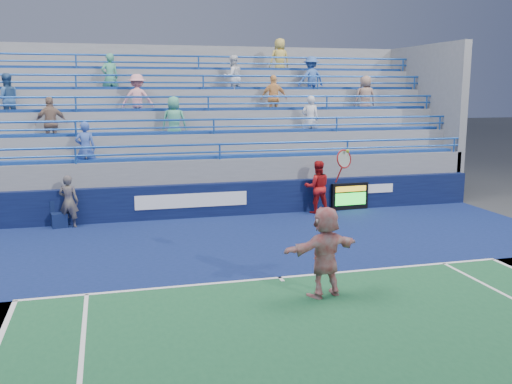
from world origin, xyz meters
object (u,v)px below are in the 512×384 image
object	(u,v)px
tennis_player	(325,252)
ball_girl	(317,187)
serve_speed_board	(350,196)
line_judge	(69,201)
judge_chair	(59,219)

from	to	relation	value
tennis_player	ball_girl	size ratio (longest dim) A/B	1.67
serve_speed_board	line_judge	size ratio (longest dim) A/B	0.85
line_judge	judge_chair	bearing A→B (deg)	1.21
line_judge	ball_girl	distance (m)	7.93
serve_speed_board	tennis_player	size ratio (longest dim) A/B	0.46
judge_chair	ball_girl	bearing A→B (deg)	-0.70
line_judge	ball_girl	xyz separation A→B (m)	(7.93, -0.01, 0.09)
judge_chair	line_judge	distance (m)	0.63
serve_speed_board	ball_girl	xyz separation A→B (m)	(-1.28, -0.21, 0.42)
serve_speed_board	judge_chair	bearing A→B (deg)	-179.33
serve_speed_board	line_judge	bearing A→B (deg)	-178.75
judge_chair	tennis_player	bearing A→B (deg)	-53.11
line_judge	ball_girl	size ratio (longest dim) A/B	0.90
serve_speed_board	line_judge	xyz separation A→B (m)	(-9.21, -0.20, 0.33)
tennis_player	line_judge	distance (m)	9.08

